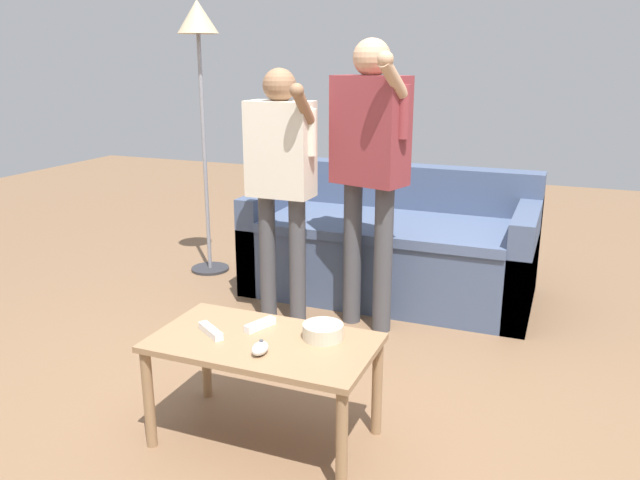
# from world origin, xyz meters

# --- Properties ---
(ground_plane) EXTENTS (12.00, 12.00, 0.00)m
(ground_plane) POSITION_xyz_m (0.00, 0.00, 0.00)
(ground_plane) COLOR brown
(couch) EXTENTS (1.85, 0.92, 0.82)m
(couch) POSITION_xyz_m (-0.02, 1.63, 0.30)
(couch) COLOR #475675
(couch) RESTS_ON ground
(coffee_table) EXTENTS (0.89, 0.50, 0.45)m
(coffee_table) POSITION_xyz_m (-0.02, -0.27, 0.39)
(coffee_table) COLOR #997551
(coffee_table) RESTS_ON ground
(snack_bowl) EXTENTS (0.16, 0.16, 0.06)m
(snack_bowl) POSITION_xyz_m (0.19, -0.16, 0.48)
(snack_bowl) COLOR beige
(snack_bowl) RESTS_ON coffee_table
(game_remote_nunchuk) EXTENTS (0.06, 0.09, 0.05)m
(game_remote_nunchuk) POSITION_xyz_m (0.03, -0.38, 0.48)
(game_remote_nunchuk) COLOR white
(game_remote_nunchuk) RESTS_ON coffee_table
(floor_lamp) EXTENTS (0.28, 0.28, 1.91)m
(floor_lamp) POSITION_xyz_m (-1.39, 1.54, 1.61)
(floor_lamp) COLOR #2D2D33
(floor_lamp) RESTS_ON ground
(player_left) EXTENTS (0.44, 0.32, 1.48)m
(player_left) POSITION_xyz_m (-0.47, 0.87, 0.93)
(player_left) COLOR #47474C
(player_left) RESTS_ON ground
(player_center) EXTENTS (0.47, 0.44, 1.64)m
(player_center) POSITION_xyz_m (0.01, 1.01, 1.03)
(player_center) COLOR #47474C
(player_center) RESTS_ON ground
(game_remote_wand_near) EXTENTS (0.16, 0.12, 0.03)m
(game_remote_wand_near) POSITION_xyz_m (-0.24, -0.30, 0.47)
(game_remote_wand_near) COLOR white
(game_remote_wand_near) RESTS_ON coffee_table
(game_remote_wand_far) EXTENTS (0.09, 0.15, 0.03)m
(game_remote_wand_far) POSITION_xyz_m (-0.08, -0.17, 0.47)
(game_remote_wand_far) COLOR white
(game_remote_wand_far) RESTS_ON coffee_table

